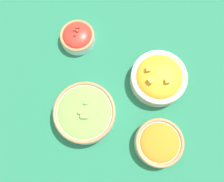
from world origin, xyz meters
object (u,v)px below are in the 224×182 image
bowl_carrots (159,143)px  bowl_squash (159,78)px  bowl_cherry_tomatoes (77,37)px  bowl_lettuce (85,113)px

bowl_carrots → bowl_squash: bowl_squash is taller
bowl_carrots → bowl_squash: bearing=104.5°
bowl_squash → bowl_cherry_tomatoes: bearing=167.1°
bowl_squash → bowl_cherry_tomatoes: (-0.31, 0.07, -0.01)m
bowl_lettuce → bowl_squash: bearing=42.1°
bowl_carrots → bowl_lettuce: bowl_lettuce is taller
bowl_lettuce → bowl_squash: bowl_squash is taller
bowl_carrots → bowl_cherry_tomatoes: bowl_cherry_tomatoes is taller
bowl_carrots → bowl_cherry_tomatoes: size_ratio=1.25×
bowl_lettuce → bowl_cherry_tomatoes: bowl_lettuce is taller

